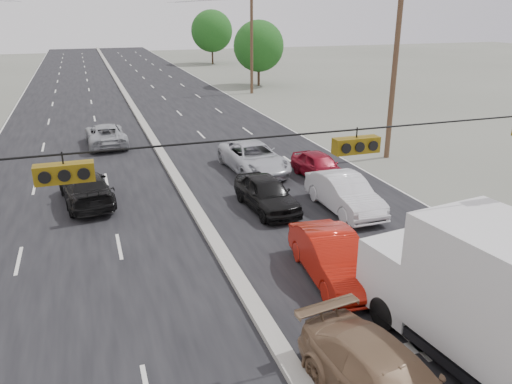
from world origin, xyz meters
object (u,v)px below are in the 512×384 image
at_px(queue_car_a, 267,194).
at_px(queue_car_e, 319,166).
at_px(oncoming_near, 86,189).
at_px(oncoming_far, 106,135).
at_px(box_truck, 501,305).
at_px(queue_car_c, 254,158).
at_px(tree_right_mid, 259,46).
at_px(tree_right_far, 212,31).
at_px(utility_pole_right_c, 252,42).
at_px(queue_car_b, 344,194).
at_px(red_sedan, 333,258).
at_px(utility_pole_right_b, 395,69).

distance_m(queue_car_a, queue_car_e, 5.03).
height_order(oncoming_near, oncoming_far, oncoming_near).
xyz_separation_m(box_truck, queue_car_c, (-0.29, 16.82, -1.13)).
xyz_separation_m(tree_right_mid, box_truck, (-10.51, -46.85, -2.44)).
xyz_separation_m(queue_car_a, oncoming_far, (-5.96, 13.49, -0.04)).
bearing_deg(tree_right_mid, tree_right_far, 87.71).
distance_m(box_truck, oncoming_near, 17.29).
relative_size(tree_right_mid, oncoming_far, 1.42).
height_order(utility_pole_right_c, queue_car_b, utility_pole_right_c).
xyz_separation_m(box_truck, red_sedan, (-1.53, 5.23, -1.14)).
height_order(tree_right_mid, queue_car_a, tree_right_mid).
relative_size(red_sedan, oncoming_far, 0.91).
height_order(utility_pole_right_b, queue_car_b, utility_pole_right_b).
height_order(red_sedan, oncoming_far, red_sedan).
relative_size(queue_car_a, queue_car_c, 0.79).
bearing_deg(box_truck, queue_car_c, 83.83).
bearing_deg(tree_right_mid, queue_car_b, -103.65).
xyz_separation_m(box_truck, oncoming_far, (-7.45, 25.02, -1.19)).
bearing_deg(tree_right_far, queue_car_c, -102.10).
relative_size(queue_car_b, queue_car_e, 1.18).
distance_m(queue_car_a, queue_car_b, 3.35).
xyz_separation_m(queue_car_a, queue_car_c, (1.20, 5.29, 0.03)).
height_order(utility_pole_right_c, queue_car_c, utility_pole_right_c).
bearing_deg(oncoming_far, queue_car_a, 111.72).
distance_m(tree_right_mid, oncoming_far, 28.50).
distance_m(queue_car_c, oncoming_far, 10.89).
bearing_deg(box_truck, utility_pole_right_c, 72.02).
distance_m(tree_right_mid, queue_car_a, 37.48).
bearing_deg(queue_car_a, oncoming_near, 152.34).
xyz_separation_m(utility_pole_right_b, utility_pole_right_c, (0.00, 25.00, 0.00)).
height_order(utility_pole_right_b, queue_car_a, utility_pole_right_b).
xyz_separation_m(box_truck, queue_car_b, (1.64, 10.31, -1.12)).
relative_size(red_sedan, queue_car_a, 1.06).
bearing_deg(queue_car_c, red_sedan, -99.78).
distance_m(utility_pole_right_b, tree_right_far, 55.11).
distance_m(utility_pole_right_c, box_truck, 42.73).
relative_size(tree_right_far, oncoming_far, 1.62).
xyz_separation_m(red_sedan, oncoming_near, (-7.34, 9.57, -0.05)).
distance_m(queue_car_b, oncoming_near, 11.43).
bearing_deg(red_sedan, queue_car_e, 71.62).
relative_size(red_sedan, oncoming_near, 0.94).
relative_size(utility_pole_right_b, utility_pole_right_c, 1.00).
height_order(tree_right_mid, queue_car_e, tree_right_mid).
bearing_deg(oncoming_far, queue_car_c, 129.01).
bearing_deg(box_truck, oncoming_far, 99.44).
bearing_deg(tree_right_far, tree_right_mid, -92.29).
bearing_deg(queue_car_b, tree_right_far, 80.16).
relative_size(tree_right_mid, queue_car_b, 1.52).
height_order(tree_right_far, queue_car_e, tree_right_far).
xyz_separation_m(queue_car_a, queue_car_e, (4.00, 3.04, -0.06)).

